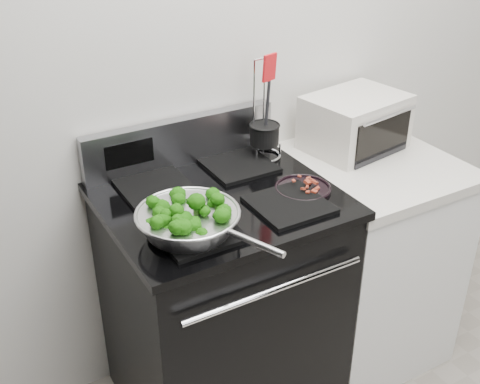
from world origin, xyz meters
TOP-DOWN VIEW (x-y plane):
  - back_wall at (0.00, 1.75)m, footprint 4.00×0.02m
  - gas_range at (-0.30, 1.41)m, footprint 0.79×0.69m
  - counter at (0.39, 1.41)m, footprint 0.62×0.68m
  - skillet at (-0.49, 1.25)m, footprint 0.32×0.49m
  - broccoli_pile at (-0.49, 1.25)m, footprint 0.25×0.25m
  - bacon_plate at (-0.03, 1.31)m, footprint 0.20×0.20m
  - utensil_holder at (-0.00, 1.61)m, footprint 0.13×0.13m
  - toaster_oven at (0.40, 1.55)m, footprint 0.43×0.35m

SIDE VIEW (x-z plane):
  - counter at x=0.39m, z-range 0.00..0.92m
  - gas_range at x=-0.30m, z-range -0.08..1.05m
  - bacon_plate at x=-0.03m, z-range 0.95..0.99m
  - skillet at x=-0.49m, z-range 0.97..1.04m
  - broccoli_pile at x=-0.49m, z-range 0.98..1.06m
  - utensil_holder at x=0.00m, z-range 0.82..1.23m
  - toaster_oven at x=0.40m, z-range 0.92..1.14m
  - back_wall at x=0.00m, z-range 0.00..2.70m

